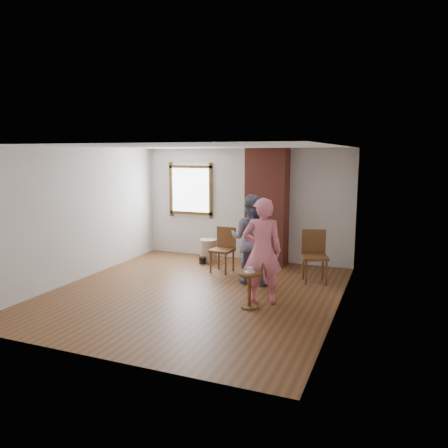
{
  "coord_description": "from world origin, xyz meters",
  "views": [
    {
      "loc": [
        3.31,
        -6.84,
        2.49
      ],
      "look_at": [
        0.25,
        0.8,
        1.15
      ],
      "focal_mm": 35.0,
      "sensor_mm": 36.0,
      "label": 1
    }
  ],
  "objects_px": {
    "stoneware_crock": "(208,250)",
    "side_table": "(249,284)",
    "dining_chair_left": "(224,247)",
    "man": "(251,239)",
    "person_pink": "(262,251)",
    "dining_chair_right": "(314,253)"
  },
  "relations": [
    {
      "from": "side_table",
      "to": "man",
      "type": "distance_m",
      "value": 1.49
    },
    {
      "from": "dining_chair_right",
      "to": "side_table",
      "type": "xyz_separation_m",
      "value": [
        -0.7,
        -1.89,
        -0.16
      ]
    },
    {
      "from": "dining_chair_left",
      "to": "dining_chair_right",
      "type": "relative_size",
      "value": 0.93
    },
    {
      "from": "stoneware_crock",
      "to": "dining_chair_left",
      "type": "relative_size",
      "value": 0.54
    },
    {
      "from": "person_pink",
      "to": "dining_chair_right",
      "type": "bearing_deg",
      "value": -129.87
    },
    {
      "from": "stoneware_crock",
      "to": "person_pink",
      "type": "xyz_separation_m",
      "value": [
        2.0,
        -2.29,
        0.63
      ]
    },
    {
      "from": "dining_chair_left",
      "to": "man",
      "type": "bearing_deg",
      "value": -29.7
    },
    {
      "from": "man",
      "to": "dining_chair_right",
      "type": "bearing_deg",
      "value": -153.52
    },
    {
      "from": "person_pink",
      "to": "stoneware_crock",
      "type": "bearing_deg",
      "value": -68.35
    },
    {
      "from": "stoneware_crock",
      "to": "person_pink",
      "type": "height_order",
      "value": "person_pink"
    },
    {
      "from": "dining_chair_right",
      "to": "side_table",
      "type": "height_order",
      "value": "dining_chair_right"
    },
    {
      "from": "stoneware_crock",
      "to": "dining_chair_left",
      "type": "bearing_deg",
      "value": -46.24
    },
    {
      "from": "stoneware_crock",
      "to": "side_table",
      "type": "height_order",
      "value": "side_table"
    },
    {
      "from": "dining_chair_right",
      "to": "man",
      "type": "distance_m",
      "value": 1.28
    },
    {
      "from": "man",
      "to": "person_pink",
      "type": "xyz_separation_m",
      "value": [
        0.54,
        -1.03,
        0.03
      ]
    },
    {
      "from": "stoneware_crock",
      "to": "side_table",
      "type": "xyz_separation_m",
      "value": [
        1.89,
        -2.61,
        0.15
      ]
    },
    {
      "from": "person_pink",
      "to": "man",
      "type": "bearing_deg",
      "value": -81.91
    },
    {
      "from": "side_table",
      "to": "person_pink",
      "type": "relative_size",
      "value": 0.34
    },
    {
      "from": "side_table",
      "to": "person_pink",
      "type": "distance_m",
      "value": 0.59
    },
    {
      "from": "man",
      "to": "person_pink",
      "type": "relative_size",
      "value": 0.96
    },
    {
      "from": "dining_chair_left",
      "to": "man",
      "type": "distance_m",
      "value": 1.02
    },
    {
      "from": "dining_chair_left",
      "to": "person_pink",
      "type": "xyz_separation_m",
      "value": [
        1.33,
        -1.59,
        0.36
      ]
    }
  ]
}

